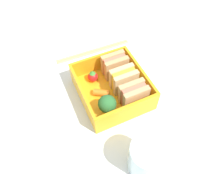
{
  "coord_description": "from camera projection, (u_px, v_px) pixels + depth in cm",
  "views": [
    {
      "loc": [
        27.32,
        -12.62,
        42.82
      ],
      "look_at": [
        0.0,
        0.0,
        2.7
      ],
      "focal_mm": 35.0,
      "sensor_mm": 36.0,
      "label": 1
    }
  ],
  "objects": [
    {
      "name": "strawberry_far_left",
      "position": [
        93.0,
        76.0,
        0.52
      ],
      "size": [
        2.48,
        2.48,
        3.08
      ],
      "color": "red",
      "rests_on": "bento_tray"
    },
    {
      "name": "folded_napkin",
      "position": [
        31.0,
        118.0,
        0.48
      ],
      "size": [
        13.88,
        11.7,
        0.4
      ],
      "primitive_type": "cube",
      "rotation": [
        0.0,
        0.0,
        0.33
      ],
      "color": "silver",
      "rests_on": "ground_plane"
    },
    {
      "name": "broccoli_floret",
      "position": [
        107.0,
        104.0,
        0.46
      ],
      "size": [
        3.93,
        3.93,
        5.01
      ],
      "color": "#8ACA59",
      "rests_on": "bento_tray"
    },
    {
      "name": "drinking_glass",
      "position": [
        147.0,
        158.0,
        0.39
      ],
      "size": [
        6.72,
        6.72,
        7.68
      ],
      "primitive_type": "cylinder",
      "color": "silver",
      "rests_on": "ground_plane"
    },
    {
      "name": "bento_tray",
      "position": [
        112.0,
        92.0,
        0.52
      ],
      "size": [
        16.11,
        14.83,
        1.2
      ],
      "primitive_type": "cube",
      "color": "gold",
      "rests_on": "ground_plane"
    },
    {
      "name": "chopstick_pair",
      "position": [
        93.0,
        51.0,
        0.61
      ],
      "size": [
        1.92,
        21.01,
        0.7
      ],
      "color": "tan",
      "rests_on": "ground_plane"
    },
    {
      "name": "sandwich_left",
      "position": [
        115.0,
        65.0,
        0.52
      ],
      "size": [
        3.48,
        5.86,
        5.54
      ],
      "color": "tan",
      "rests_on": "bento_tray"
    },
    {
      "name": "carrot_stick_far_left",
      "position": [
        101.0,
        92.0,
        0.5
      ],
      "size": [
        3.24,
        3.88,
        1.54
      ],
      "primitive_type": "cylinder",
      "rotation": [
        1.57,
        0.0,
        2.57
      ],
      "color": "orange",
      "rests_on": "bento_tray"
    },
    {
      "name": "bento_rim",
      "position": [
        112.0,
        85.0,
        0.49
      ],
      "size": [
        16.11,
        14.83,
        4.7
      ],
      "color": "gold",
      "rests_on": "bento_tray"
    },
    {
      "name": "sandwich_center",
      "position": [
        133.0,
        95.0,
        0.47
      ],
      "size": [
        3.48,
        5.86,
        5.54
      ],
      "color": "tan",
      "rests_on": "bento_tray"
    },
    {
      "name": "sandwich_center_left",
      "position": [
        124.0,
        79.0,
        0.5
      ],
      "size": [
        3.48,
        5.86,
        5.54
      ],
      "color": "#DFB982",
      "rests_on": "bento_tray"
    },
    {
      "name": "ground_plane",
      "position": [
        112.0,
        96.0,
        0.53
      ],
      "size": [
        120.0,
        120.0,
        2.0
      ],
      "primitive_type": "cube",
      "color": "silver"
    }
  ]
}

